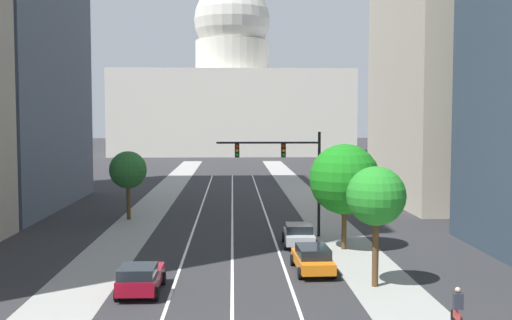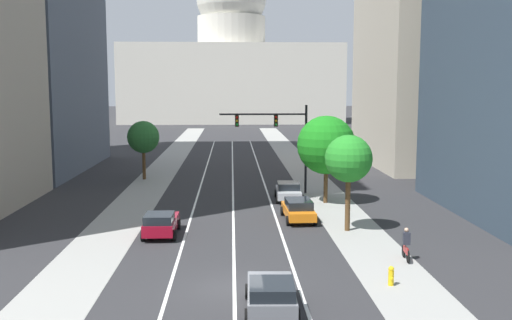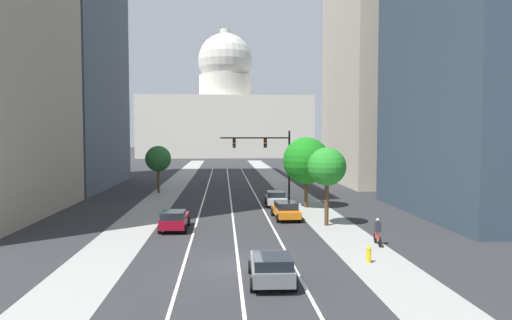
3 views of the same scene
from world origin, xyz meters
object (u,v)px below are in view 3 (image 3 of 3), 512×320
traffic_signal_mast (269,152)px  street_tree_far_right (306,161)px  fire_hydrant (369,254)px  street_tree_mid_right (327,167)px  street_tree_mid_left (158,159)px  car_gray (271,267)px  car_crimson (174,219)px  car_silver (276,198)px  car_orange (286,210)px  cyclist (378,232)px  capitol_building (225,113)px

traffic_signal_mast → street_tree_far_right: 5.40m
fire_hydrant → street_tree_far_right: size_ratio=0.13×
street_tree_mid_right → street_tree_mid_left: bearing=126.8°
car_gray → fire_hydrant: size_ratio=4.58×
car_crimson → street_tree_mid_left: bearing=11.3°
street_tree_far_right → car_silver: bearing=157.6°
car_orange → car_gray: size_ratio=1.09×
street_tree_mid_right → street_tree_mid_left: (-15.73, 21.02, -0.42)m
traffic_signal_mast → fire_hydrant: traffic_signal_mast is taller
fire_hydrant → street_tree_mid_right: bearing=89.9°
car_orange → car_crimson: 9.57m
car_gray → street_tree_mid_right: 14.86m
car_crimson → car_silver: (8.77, 10.78, -0.03)m
car_silver → street_tree_far_right: street_tree_far_right is taller
car_gray → car_silver: bearing=-5.4°
cyclist → street_tree_far_right: (-1.77, 15.19, 3.66)m
street_tree_far_right → car_gray: bearing=-104.5°
car_gray → street_tree_mid_right: bearing=-21.5°
car_silver → street_tree_mid_right: 10.98m
car_crimson → street_tree_mid_right: 12.14m
car_orange → cyclist: bearing=-156.1°
capitol_building → car_orange: capitol_building is taller
car_crimson → cyclist: (13.33, -5.56, 0.06)m
street_tree_far_right → cyclist: bearing=-83.3°
traffic_signal_mast → car_gray: bearing=-95.5°
street_tree_mid_right → street_tree_far_right: street_tree_far_right is taller
cyclist → street_tree_far_right: 15.73m
car_silver → capitol_building: bearing=4.5°
street_tree_far_right → car_crimson: bearing=-140.2°
fire_hydrant → cyclist: cyclist is taller
capitol_building → car_orange: (4.39, -109.87, -13.25)m
car_orange → street_tree_mid_left: (-12.98, 18.05, 3.34)m
car_silver → fire_hydrant: bearing=-170.2°
car_orange → street_tree_mid_right: bearing=-139.4°
cyclist → street_tree_mid_right: (-1.81, 6.40, 3.67)m
car_silver → cyclist: 16.96m
car_orange → street_tree_mid_right: 5.52m
street_tree_far_right → fire_hydrant: bearing=-90.2°
cyclist → fire_hydrant: bearing=158.5°
car_crimson → fire_hydrant: bearing=-128.7°
street_tree_mid_right → street_tree_far_right: size_ratio=0.89×
capitol_building → car_silver: (4.39, -102.91, -13.26)m
traffic_signal_mast → street_tree_mid_left: (-12.58, 7.92, -1.06)m
car_crimson → car_gray: 13.68m
car_silver → street_tree_far_right: (2.78, -1.15, 3.76)m
traffic_signal_mast → cyclist: bearing=-75.7°
fire_hydrant → street_tree_far_right: bearing=89.8°
street_tree_mid_right → street_tree_mid_left: street_tree_mid_right is taller
car_orange → street_tree_mid_right: street_tree_mid_right is taller
street_tree_far_right → street_tree_mid_left: size_ratio=1.19×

